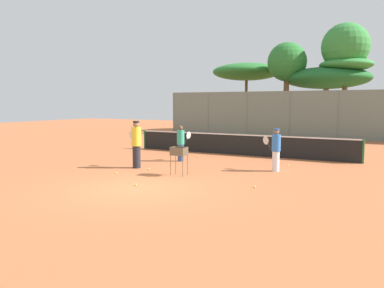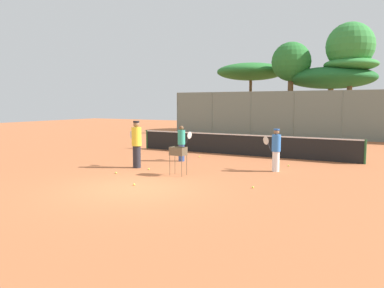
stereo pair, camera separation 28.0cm
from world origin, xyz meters
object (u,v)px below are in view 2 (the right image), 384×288
object	(u,v)px
player_red_cap	(182,143)
player_white_outfit	(276,149)
ball_cart	(178,153)
player_yellow_shirt	(137,144)
parked_car	(311,128)
tennis_net	(240,144)

from	to	relation	value
player_red_cap	player_white_outfit	bearing A→B (deg)	-80.53
ball_cart	player_white_outfit	bearing A→B (deg)	40.74
player_yellow_shirt	ball_cart	size ratio (longest dim) A/B	1.84
player_red_cap	ball_cart	distance (m)	3.37
player_red_cap	parked_car	bearing A→B (deg)	7.27
tennis_net	player_white_outfit	bearing A→B (deg)	-50.87
player_yellow_shirt	parked_car	size ratio (longest dim) A/B	0.46
player_white_outfit	player_yellow_shirt	world-z (taller)	player_yellow_shirt
player_white_outfit	ball_cart	xyz separation A→B (m)	(-2.90, -2.50, -0.05)
tennis_net	player_yellow_shirt	world-z (taller)	player_yellow_shirt
player_yellow_shirt	parked_car	xyz separation A→B (m)	(3.03, 18.93, -0.33)
parked_car	player_red_cap	bearing A→B (deg)	-98.02
player_red_cap	parked_car	size ratio (longest dim) A/B	0.39
parked_car	ball_cart	bearing A→B (deg)	-92.08
tennis_net	player_white_outfit	distance (m)	4.67
tennis_net	ball_cart	bearing A→B (deg)	-89.62
ball_cart	parked_car	xyz separation A→B (m)	(0.71, 19.47, -0.15)
player_red_cap	ball_cart	bearing A→B (deg)	-136.06
player_red_cap	player_yellow_shirt	xyz separation A→B (m)	(-0.70, -2.42, 0.16)
player_yellow_shirt	tennis_net	bearing A→B (deg)	-82.34
tennis_net	player_white_outfit	xyz separation A→B (m)	(2.94, -3.62, 0.30)
player_white_outfit	ball_cart	world-z (taller)	player_white_outfit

